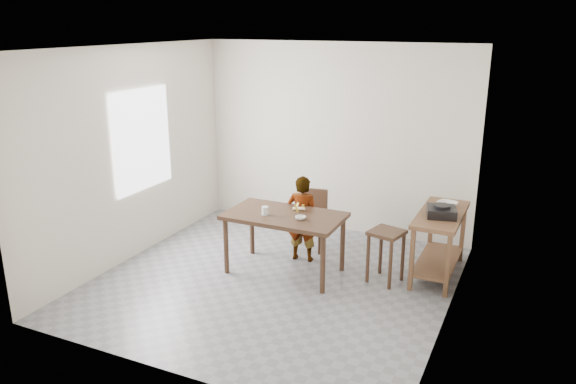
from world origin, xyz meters
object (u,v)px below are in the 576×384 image
at_px(dining_chair, 310,221).
at_px(stool, 385,256).
at_px(dining_table, 285,243).
at_px(child, 302,219).
at_px(prep_counter, 439,244).

relative_size(dining_chair, stool, 1.25).
distance_m(dining_chair, stool, 1.31).
height_order(dining_table, child, child).
distance_m(dining_table, stool, 1.22).
distance_m(child, stool, 1.18).
distance_m(dining_table, dining_chair, 0.81).
distance_m(child, dining_chair, 0.42).
bearing_deg(dining_chair, dining_table, -98.74).
relative_size(prep_counter, dining_chair, 1.50).
bearing_deg(dining_table, stool, 12.49).
bearing_deg(child, dining_chair, -89.82).
height_order(dining_table, prep_counter, prep_counter).
relative_size(dining_table, stool, 2.20).
xyz_separation_m(child, stool, (1.14, -0.17, -0.24)).
height_order(prep_counter, dining_chair, prep_counter).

